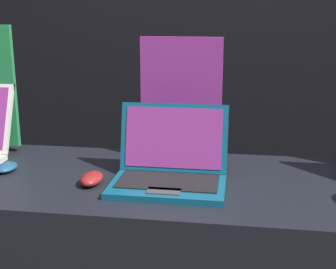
% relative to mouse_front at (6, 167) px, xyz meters
% --- Properties ---
extents(wall_back, '(8.00, 0.05, 2.80)m').
position_rel_mouse_front_xyz_m(wall_back, '(0.56, 1.22, 0.53)').
color(wall_back, black).
rests_on(wall_back, ground_plane).
extents(mouse_front, '(0.07, 0.10, 0.03)m').
position_rel_mouse_front_xyz_m(mouse_front, '(0.00, 0.00, 0.00)').
color(mouse_front, navy).
rests_on(mouse_front, display_counter).
extents(laptop_middle, '(0.35, 0.28, 0.24)m').
position_rel_mouse_front_xyz_m(laptop_middle, '(0.57, -0.03, 0.04)').
color(laptop_middle, '#0F5170').
rests_on(laptop_middle, display_counter).
extents(mouse_middle, '(0.07, 0.11, 0.04)m').
position_rel_mouse_front_xyz_m(mouse_middle, '(0.33, -0.08, 0.00)').
color(mouse_middle, maroon).
rests_on(mouse_middle, display_counter).
extents(promo_stand_middle, '(0.29, 0.07, 0.44)m').
position_rel_mouse_front_xyz_m(promo_stand_middle, '(0.57, 0.24, 0.20)').
color(promo_stand_middle, black).
rests_on(promo_stand_middle, display_counter).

